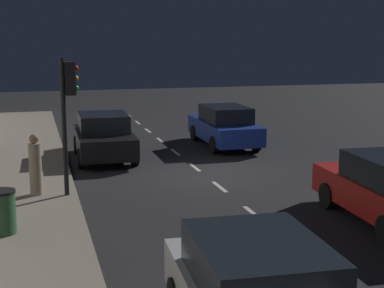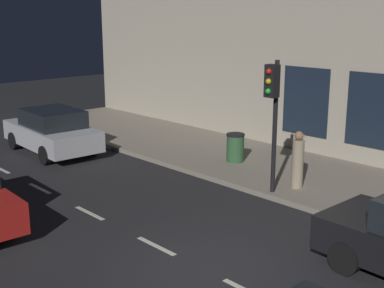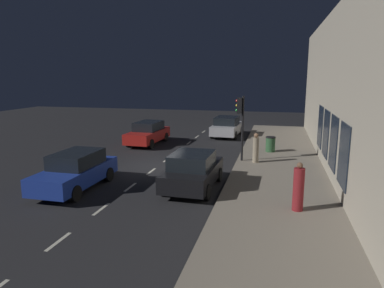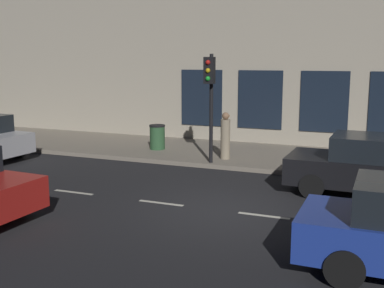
# 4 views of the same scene
# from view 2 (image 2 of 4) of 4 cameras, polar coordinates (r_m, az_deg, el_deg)

# --- Properties ---
(ground_plane) EXTENTS (60.00, 60.00, 0.00)m
(ground_plane) POSITION_cam_2_polar(r_m,az_deg,el_deg) (10.28, 1.91, -13.92)
(ground_plane) COLOR #232326
(sidewalk) EXTENTS (4.50, 32.00, 0.15)m
(sidewalk) POSITION_cam_2_polar(r_m,az_deg,el_deg) (15.00, 19.03, -5.18)
(sidewalk) COLOR gray
(sidewalk) RESTS_ON ground
(traffic_light) EXTENTS (0.47, 0.32, 3.54)m
(traffic_light) POSITION_cam_2_polar(r_m,az_deg,el_deg) (13.57, 8.88, 4.80)
(traffic_light) COLOR black
(traffic_light) RESTS_ON sidewalk
(parked_car_0) EXTENTS (2.15, 4.36, 1.58)m
(parked_car_0) POSITION_cam_2_polar(r_m,az_deg,el_deg) (19.09, -15.14, 1.39)
(parked_car_0) COLOR #B7B7BC
(parked_car_0) RESTS_ON ground
(pedestrian_0) EXTENTS (0.44, 0.44, 1.60)m
(pedestrian_0) POSITION_cam_2_polar(r_m,az_deg,el_deg) (14.51, 11.55, -1.88)
(pedestrian_0) COLOR gray
(pedestrian_0) RESTS_ON sidewalk
(trash_bin) EXTENTS (0.60, 0.60, 0.93)m
(trash_bin) POSITION_cam_2_polar(r_m,az_deg,el_deg) (16.89, 4.78, -0.39)
(trash_bin) COLOR #2D5633
(trash_bin) RESTS_ON sidewalk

